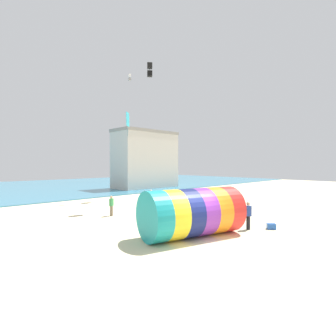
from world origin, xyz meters
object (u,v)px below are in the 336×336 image
(giant_inflatable_tube, at_px, (193,212))
(kite_black_box, at_px, (150,70))
(kite_cyan_diamond, at_px, (128,120))
(bystander_mid_beach, at_px, (151,199))
(cooler_box, at_px, (271,226))
(kite_white_box, at_px, (130,77))
(kite_handler, at_px, (248,215))
(bystander_near_water, at_px, (111,206))

(giant_inflatable_tube, height_order, kite_black_box, kite_black_box)
(kite_cyan_diamond, bearing_deg, kite_black_box, -105.68)
(kite_black_box, bearing_deg, bystander_mid_beach, -121.54)
(kite_cyan_diamond, xyz_separation_m, cooler_box, (-1.79, -18.16, -9.22))
(kite_white_box, relative_size, kite_cyan_diamond, 0.28)
(kite_handler, relative_size, bystander_near_water, 1.08)
(giant_inflatable_tube, xyz_separation_m, kite_handler, (3.73, -1.45, -0.47))
(bystander_near_water, bearing_deg, kite_handler, -68.55)
(giant_inflatable_tube, relative_size, bystander_near_water, 3.92)
(kite_black_box, xyz_separation_m, cooler_box, (-0.10, -12.12, -13.09))
(giant_inflatable_tube, xyz_separation_m, cooler_box, (4.87, -2.43, -1.20))
(kite_cyan_diamond, bearing_deg, cooler_box, -95.63)
(giant_inflatable_tube, xyz_separation_m, kite_cyan_diamond, (6.66, 15.73, 8.02))
(kite_white_box, relative_size, bystander_near_water, 0.48)
(kite_handler, bearing_deg, giant_inflatable_tube, 158.78)
(kite_black_box, relative_size, cooler_box, 2.63)
(kite_cyan_diamond, bearing_deg, giant_inflatable_tube, -112.94)
(bystander_near_water, xyz_separation_m, cooler_box, (5.01, -10.84, -0.64))
(giant_inflatable_tube, bearing_deg, bystander_near_water, 90.98)
(giant_inflatable_tube, bearing_deg, kite_white_box, 66.21)
(kite_black_box, height_order, cooler_box, kite_black_box)
(giant_inflatable_tube, distance_m, kite_handler, 4.03)
(kite_black_box, xyz_separation_m, kite_cyan_diamond, (1.69, 6.04, -3.87))
(kite_handler, bearing_deg, kite_cyan_diamond, 80.32)
(kite_handler, xyz_separation_m, bystander_near_water, (-3.87, 9.86, -0.08))
(bystander_mid_beach, bearing_deg, kite_white_box, 70.56)
(giant_inflatable_tube, bearing_deg, kite_cyan_diamond, 67.06)
(kite_cyan_diamond, height_order, bystander_near_water, kite_cyan_diamond)
(kite_black_box, distance_m, kite_cyan_diamond, 7.37)
(cooler_box, bearing_deg, kite_handler, 139.20)
(bystander_mid_beach, relative_size, cooler_box, 3.31)
(kite_white_box, bearing_deg, kite_handler, -100.51)
(kite_handler, xyz_separation_m, kite_black_box, (1.23, 11.14, 12.36))
(bystander_near_water, bearing_deg, bystander_mid_beach, 7.78)
(kite_handler, relative_size, kite_white_box, 2.25)
(kite_handler, relative_size, cooler_box, 3.38)
(kite_handler, height_order, kite_black_box, kite_black_box)
(kite_cyan_diamond, bearing_deg, kite_handler, -99.68)
(kite_cyan_diamond, bearing_deg, kite_white_box, -16.47)
(kite_white_box, bearing_deg, kite_black_box, -108.01)
(kite_cyan_diamond, distance_m, cooler_box, 20.44)
(kite_handler, distance_m, kite_cyan_diamond, 19.38)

